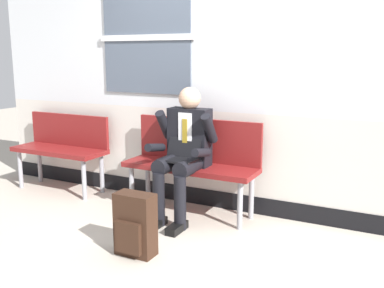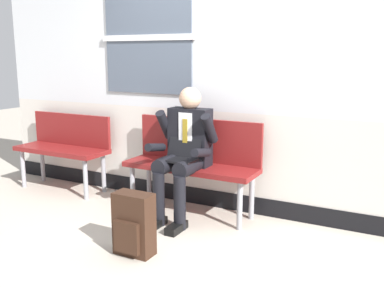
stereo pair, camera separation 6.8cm
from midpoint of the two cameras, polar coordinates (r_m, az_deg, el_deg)
ground_plane at (r=4.08m, az=0.64°, el=-10.73°), size 18.00×18.00×0.00m
station_wall at (r=4.35m, az=4.26°, el=9.39°), size 5.82×0.17×2.79m
bench_with_person at (r=4.32m, az=-0.30°, el=-1.80°), size 1.33×0.42×0.93m
bench_empty at (r=5.29m, az=-16.71°, el=-0.09°), size 1.12×0.42×0.87m
person_seated at (r=4.12m, az=-1.59°, el=-0.78°), size 0.57×0.70×1.25m
backpack at (r=3.51m, az=-7.97°, el=-10.38°), size 0.31×0.20×0.50m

